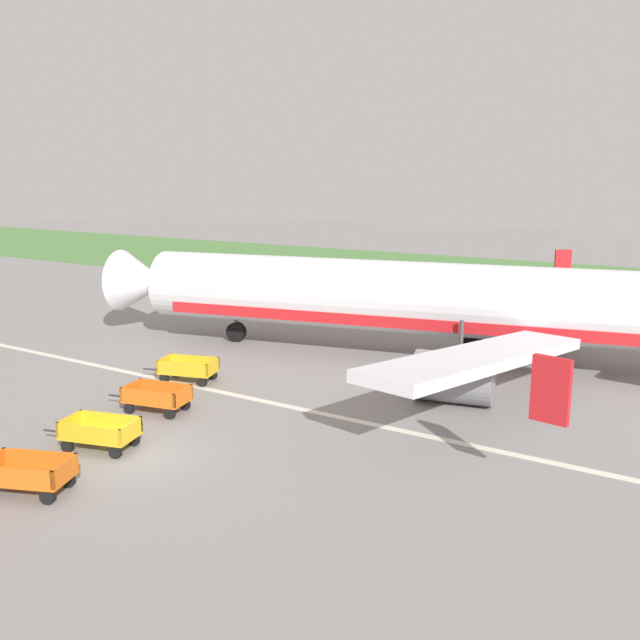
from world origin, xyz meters
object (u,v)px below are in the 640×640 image
(airplane, at_px, (440,301))
(baggage_cart_second_in_row, at_px, (28,474))
(baggage_cart_fourth_in_row, at_px, (157,397))
(baggage_cart_far_end, at_px, (188,369))
(baggage_cart_third_in_row, at_px, (100,432))

(airplane, distance_m, baggage_cart_second_in_row, 21.33)
(baggage_cart_second_in_row, distance_m, baggage_cart_fourth_in_row, 7.50)
(baggage_cart_second_in_row, distance_m, baggage_cart_far_end, 11.59)
(baggage_cart_second_in_row, height_order, baggage_cart_far_end, same)
(baggage_cart_third_in_row, distance_m, baggage_cart_far_end, 8.07)
(airplane, distance_m, baggage_cart_fourth_in_row, 15.14)
(baggage_cart_far_end, bearing_deg, airplane, 50.07)
(airplane, height_order, baggage_cart_third_in_row, airplane)
(baggage_cart_second_in_row, bearing_deg, baggage_cart_fourth_in_row, 105.48)
(baggage_cart_second_in_row, relative_size, baggage_cart_far_end, 0.99)
(baggage_cart_fourth_in_row, relative_size, baggage_cart_far_end, 1.00)
(baggage_cart_third_in_row, distance_m, baggage_cart_fourth_in_row, 3.97)
(baggage_cart_second_in_row, distance_m, baggage_cart_third_in_row, 3.53)
(baggage_cart_third_in_row, bearing_deg, baggage_cart_second_in_row, -75.68)
(airplane, height_order, baggage_cart_second_in_row, airplane)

